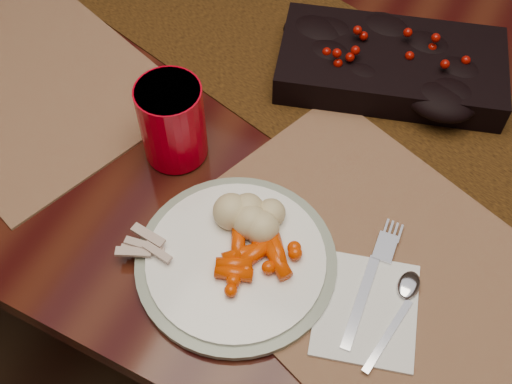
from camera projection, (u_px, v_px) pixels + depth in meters
The scene contains 14 objects.
floor at pixel (310, 305), 1.60m from camera, with size 5.00×5.00×0.00m, color black.
dining_table at pixel (323, 227), 1.29m from camera, with size 1.80×1.00×0.75m, color black.
table_runner at pixel (377, 107), 0.97m from camera, with size 1.51×0.31×0.00m, color #4F3713.
centerpiece at pixel (392, 61), 0.97m from camera, with size 0.34×0.17×0.07m, color black, non-canonical shape.
placemat_main at pixel (375, 266), 0.82m from camera, with size 0.48×0.35×0.00m, color brown.
placemat_second at pixel (26, 78), 1.00m from camera, with size 0.45×0.33×0.00m, color brown.
dinner_plate at pixel (236, 260), 0.81m from camera, with size 0.26×0.26×0.01m, color white.
baby_carrots at pixel (252, 266), 0.79m from camera, with size 0.11×0.09×0.02m, color #D23500, non-canonical shape.
mashed_potatoes at pixel (251, 209), 0.82m from camera, with size 0.08×0.07×0.04m, color beige, non-canonical shape.
turkey_shreds at pixel (150, 246), 0.80m from camera, with size 0.07×0.06×0.02m, color #BAA89B, non-canonical shape.
napkin at pixel (366, 309), 0.78m from camera, with size 0.12×0.14×0.00m, color white.
fork at pixel (367, 287), 0.79m from camera, with size 0.03×0.17×0.00m, color silver, non-canonical shape.
spoon at pixel (394, 319), 0.77m from camera, with size 0.03×0.14×0.00m, color silver, non-canonical shape.
red_cup at pixel (172, 122), 0.87m from camera, with size 0.09×0.09×0.12m, color #AB0011.
Camera 1 is at (0.18, -0.65, 1.48)m, focal length 45.00 mm.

